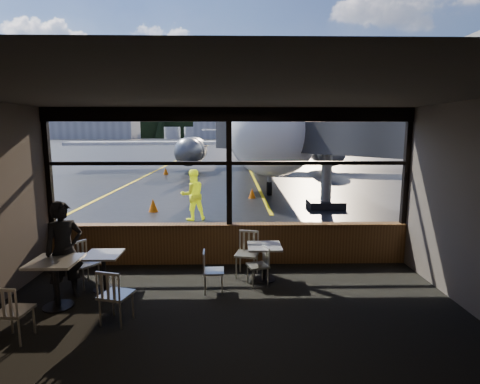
{
  "coord_description": "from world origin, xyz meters",
  "views": [
    {
      "loc": [
        0.07,
        -8.22,
        2.96
      ],
      "look_at": [
        0.26,
        1.0,
        1.5
      ],
      "focal_mm": 28.0,
      "sensor_mm": 36.0,
      "label": 1
    }
  ],
  "objects_px": {
    "ground_crew": "(193,195)",
    "chair_left_s": "(14,312)",
    "chair_near_n": "(247,255)",
    "chair_mid_w": "(85,264)",
    "airliner": "(259,99)",
    "cafe_table_left": "(57,284)",
    "cone_extra": "(153,205)",
    "cafe_table_near": "(264,263)",
    "jet_bridge": "(328,153)",
    "chair_near_e": "(258,266)",
    "chair_near_w": "(213,272)",
    "cafe_table_mid": "(104,272)",
    "cone_nose": "(252,193)",
    "cone_wing": "(166,171)",
    "chair_mid_s": "(116,295)",
    "passenger": "(64,251)"
  },
  "relations": [
    {
      "from": "ground_crew",
      "to": "chair_left_s",
      "type": "bearing_deg",
      "value": 52.57
    },
    {
      "from": "chair_near_n",
      "to": "chair_mid_w",
      "type": "relative_size",
      "value": 1.07
    },
    {
      "from": "airliner",
      "to": "chair_near_n",
      "type": "distance_m",
      "value": 23.27
    },
    {
      "from": "cafe_table_left",
      "to": "cone_extra",
      "type": "distance_m",
      "value": 7.9
    },
    {
      "from": "cafe_table_near",
      "to": "cone_extra",
      "type": "height_order",
      "value": "cafe_table_near"
    },
    {
      "from": "jet_bridge",
      "to": "chair_near_e",
      "type": "relative_size",
      "value": 12.76
    },
    {
      "from": "jet_bridge",
      "to": "chair_near_w",
      "type": "relative_size",
      "value": 12.62
    },
    {
      "from": "airliner",
      "to": "cafe_table_mid",
      "type": "relative_size",
      "value": 51.0
    },
    {
      "from": "cafe_table_near",
      "to": "cone_nose",
      "type": "height_order",
      "value": "cafe_table_near"
    },
    {
      "from": "chair_near_n",
      "to": "cone_wing",
      "type": "height_order",
      "value": "chair_near_n"
    },
    {
      "from": "chair_near_e",
      "to": "chair_left_s",
      "type": "height_order",
      "value": "chair_left_s"
    },
    {
      "from": "chair_near_n",
      "to": "chair_mid_s",
      "type": "xyz_separation_m",
      "value": [
        -2.11,
        -1.88,
        -0.02
      ]
    },
    {
      "from": "chair_near_e",
      "to": "chair_near_w",
      "type": "bearing_deg",
      "value": 93.34
    },
    {
      "from": "cafe_table_left",
      "to": "cone_nose",
      "type": "height_order",
      "value": "cafe_table_left"
    },
    {
      "from": "chair_near_e",
      "to": "cone_wing",
      "type": "relative_size",
      "value": 1.54
    },
    {
      "from": "chair_mid_w",
      "to": "cone_nose",
      "type": "distance_m",
      "value": 10.62
    },
    {
      "from": "chair_mid_w",
      "to": "cone_extra",
      "type": "relative_size",
      "value": 1.77
    },
    {
      "from": "ground_crew",
      "to": "cone_extra",
      "type": "distance_m",
      "value": 2.21
    },
    {
      "from": "cafe_table_mid",
      "to": "chair_near_e",
      "type": "relative_size",
      "value": 0.9
    },
    {
      "from": "chair_near_w",
      "to": "cone_extra",
      "type": "distance_m",
      "value": 7.8
    },
    {
      "from": "ground_crew",
      "to": "chair_near_e",
      "type": "bearing_deg",
      "value": 83.53
    },
    {
      "from": "cafe_table_mid",
      "to": "cone_extra",
      "type": "height_order",
      "value": "cafe_table_mid"
    },
    {
      "from": "cafe_table_near",
      "to": "chair_left_s",
      "type": "relative_size",
      "value": 0.83
    },
    {
      "from": "airliner",
      "to": "chair_left_s",
      "type": "height_order",
      "value": "airliner"
    },
    {
      "from": "passenger",
      "to": "chair_left_s",
      "type": "bearing_deg",
      "value": -133.9
    },
    {
      "from": "ground_crew",
      "to": "cone_extra",
      "type": "xyz_separation_m",
      "value": [
        -1.65,
        1.33,
        -0.62
      ]
    },
    {
      "from": "ground_crew",
      "to": "cone_wing",
      "type": "distance_m",
      "value": 14.75
    },
    {
      "from": "jet_bridge",
      "to": "cafe_table_mid",
      "type": "distance_m",
      "value": 9.33
    },
    {
      "from": "cafe_table_near",
      "to": "passenger",
      "type": "xyz_separation_m",
      "value": [
        -3.63,
        -0.76,
        0.52
      ]
    },
    {
      "from": "chair_near_w",
      "to": "cone_wing",
      "type": "xyz_separation_m",
      "value": [
        -4.46,
        20.33,
        -0.14
      ]
    },
    {
      "from": "cafe_table_near",
      "to": "cone_extra",
      "type": "xyz_separation_m",
      "value": [
        -3.65,
        6.78,
        -0.12
      ]
    },
    {
      "from": "airliner",
      "to": "chair_near_w",
      "type": "relative_size",
      "value": 45.51
    },
    {
      "from": "cafe_table_near",
      "to": "passenger",
      "type": "relative_size",
      "value": 0.41
    },
    {
      "from": "jet_bridge",
      "to": "passenger",
      "type": "relative_size",
      "value": 5.7
    },
    {
      "from": "chair_near_n",
      "to": "chair_mid_w",
      "type": "xyz_separation_m",
      "value": [
        -3.16,
        -0.43,
        -0.03
      ]
    },
    {
      "from": "cafe_table_left",
      "to": "chair_near_e",
      "type": "bearing_deg",
      "value": 13.93
    },
    {
      "from": "jet_bridge",
      "to": "chair_mid_s",
      "type": "relative_size",
      "value": 11.11
    },
    {
      "from": "chair_near_w",
      "to": "chair_mid_w",
      "type": "distance_m",
      "value": 2.52
    },
    {
      "from": "jet_bridge",
      "to": "cone_extra",
      "type": "height_order",
      "value": "jet_bridge"
    },
    {
      "from": "chair_near_n",
      "to": "chair_mid_w",
      "type": "distance_m",
      "value": 3.18
    },
    {
      "from": "cone_wing",
      "to": "cafe_table_near",
      "type": "bearing_deg",
      "value": -74.58
    },
    {
      "from": "cone_nose",
      "to": "cafe_table_mid",
      "type": "bearing_deg",
      "value": -108.22
    },
    {
      "from": "passenger",
      "to": "cone_nose",
      "type": "distance_m",
      "value": 11.18
    },
    {
      "from": "cafe_table_near",
      "to": "cone_nose",
      "type": "xyz_separation_m",
      "value": [
        0.26,
        9.7,
        -0.13
      ]
    },
    {
      "from": "chair_near_w",
      "to": "ground_crew",
      "type": "xyz_separation_m",
      "value": [
        -1.0,
        6.0,
        0.47
      ]
    },
    {
      "from": "chair_near_n",
      "to": "cafe_table_near",
      "type": "bearing_deg",
      "value": 162.41
    },
    {
      "from": "airliner",
      "to": "jet_bridge",
      "type": "height_order",
      "value": "airliner"
    },
    {
      "from": "cone_wing",
      "to": "chair_near_e",
      "type": "bearing_deg",
      "value": -75.18
    },
    {
      "from": "cafe_table_near",
      "to": "chair_near_w",
      "type": "distance_m",
      "value": 1.14
    },
    {
      "from": "chair_near_n",
      "to": "cone_nose",
      "type": "relative_size",
      "value": 2.03
    }
  ]
}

